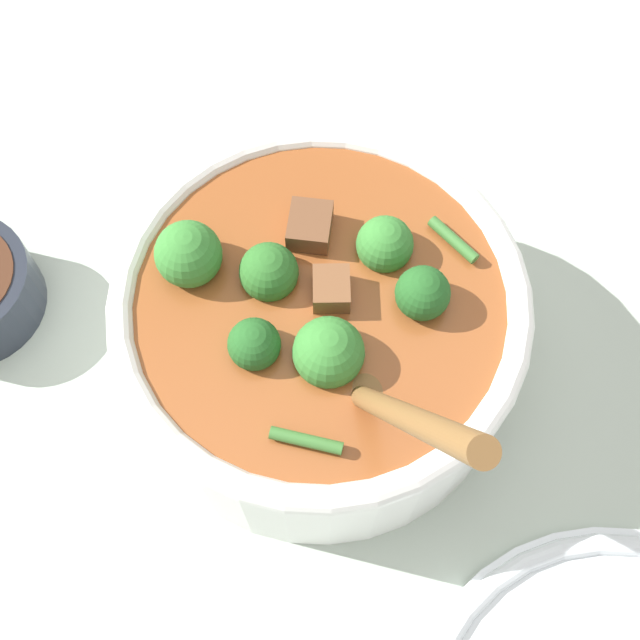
# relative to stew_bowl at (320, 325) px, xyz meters

# --- Properties ---
(ground_plane) EXTENTS (4.00, 4.00, 0.00)m
(ground_plane) POSITION_rel_stew_bowl_xyz_m (0.00, -0.00, -0.05)
(ground_plane) COLOR #ADBCAD
(stew_bowl) EXTENTS (0.27, 0.25, 0.25)m
(stew_bowl) POSITION_rel_stew_bowl_xyz_m (0.00, 0.00, 0.00)
(stew_bowl) COLOR white
(stew_bowl) RESTS_ON ground_plane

